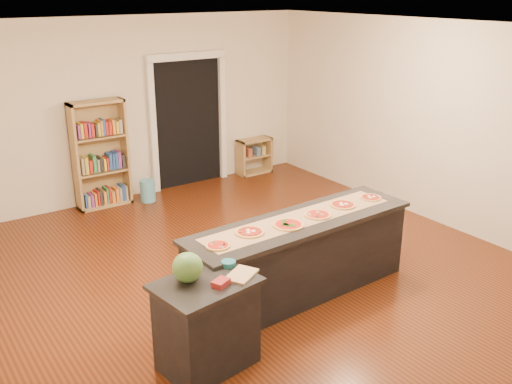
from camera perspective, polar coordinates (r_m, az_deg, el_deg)
room at (r=6.18m, az=1.06°, el=2.97°), size 6.00×7.00×2.80m
doorway at (r=9.55m, az=-6.82°, el=7.70°), size 1.40×0.09×2.21m
kitchen_island at (r=6.22m, az=4.41°, el=-6.50°), size 2.67×0.72×0.88m
side_counter at (r=5.12m, az=-4.94°, el=-13.02°), size 0.85×0.62×0.84m
bookshelf at (r=8.89m, az=-15.29°, el=3.63°), size 0.81×0.29×1.63m
low_shelf at (r=10.26m, az=-0.17°, el=3.62°), size 0.64×0.27×0.64m
waste_bin at (r=9.11m, az=-10.78°, el=0.13°), size 0.24×0.24×0.35m
kraft_paper at (r=6.05m, az=4.36°, el=-2.69°), size 2.33×0.50×0.00m
watermelon at (r=4.87m, az=-6.86°, el=-7.50°), size 0.26×0.26×0.26m
cutting_board at (r=4.98m, az=-1.46°, el=-8.27°), size 0.36×0.32×0.02m
package_red at (r=4.83m, az=-3.54°, el=-9.06°), size 0.18×0.15×0.05m
package_teal at (r=5.14m, az=-2.76°, el=-7.17°), size 0.13×0.13×0.05m
pizza_a at (r=5.42m, az=-3.83°, el=-5.36°), size 0.26×0.26×0.02m
pizza_b at (r=5.69m, az=-0.63°, el=-4.02°), size 0.30×0.30×0.02m
pizza_c at (r=5.87m, az=3.24°, el=-3.29°), size 0.31×0.31×0.02m
pizza_d at (r=6.15m, az=6.18°, el=-2.27°), size 0.31×0.31×0.02m
pizza_e at (r=6.46m, az=8.67°, el=-1.27°), size 0.29×0.29×0.02m
pizza_f at (r=6.74m, az=11.40°, el=-0.54°), size 0.26×0.26×0.02m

